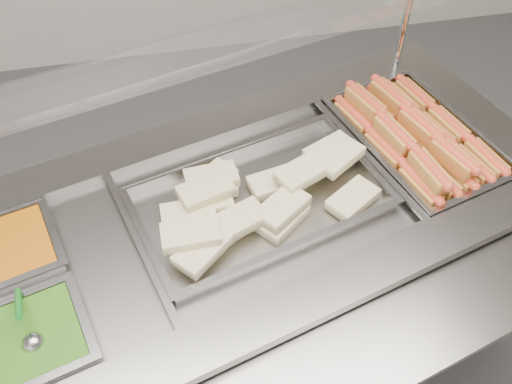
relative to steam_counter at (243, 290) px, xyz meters
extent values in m
cube|color=gray|center=(0.00, 0.00, -0.01)|extent=(1.96, 1.23, 0.88)
cube|color=gray|center=(0.10, -0.34, 0.44)|extent=(1.87, 0.65, 0.03)
cube|color=gray|center=(-0.10, 0.34, 0.44)|extent=(1.87, 0.65, 0.03)
cube|color=gray|center=(0.85, 0.24, 0.44)|extent=(0.28, 0.59, 0.03)
cube|color=black|center=(0.00, 0.00, 0.33)|extent=(1.74, 1.00, 0.02)
cube|color=gray|center=(0.42, 0.12, 0.45)|extent=(0.18, 0.56, 0.01)
cube|color=gray|center=(-0.29, -0.08, 0.45)|extent=(0.18, 0.56, 0.01)
cube|color=gray|center=(0.14, -0.50, 0.41)|extent=(1.82, 0.74, 0.02)
cylinder|color=silver|center=(0.67, 0.53, 0.68)|extent=(0.02, 0.02, 0.45)
cube|color=silver|center=(-0.06, 0.20, 0.84)|extent=(1.69, 0.74, 0.09)
cube|color=#C0500A|center=(-0.67, -0.04, 0.42)|extent=(0.33, 0.29, 0.09)
cube|color=#16590E|center=(-0.59, -0.32, 0.42)|extent=(0.33, 0.29, 0.09)
cube|color=#AD6E24|center=(0.54, -0.03, 0.44)|extent=(0.09, 0.16, 0.05)
cylinder|color=#D34D25|center=(0.54, -0.03, 0.46)|extent=(0.08, 0.17, 0.03)
cube|color=#AD6E24|center=(0.49, 0.14, 0.44)|extent=(0.10, 0.16, 0.05)
cylinder|color=#D34D25|center=(0.49, 0.14, 0.46)|extent=(0.08, 0.17, 0.03)
cube|color=#AD6E24|center=(0.44, 0.31, 0.44)|extent=(0.10, 0.16, 0.05)
cylinder|color=#D34D25|center=(0.44, 0.31, 0.46)|extent=(0.08, 0.17, 0.03)
cube|color=#AD6E24|center=(0.60, -0.01, 0.44)|extent=(0.10, 0.16, 0.05)
cylinder|color=#D34D25|center=(0.60, -0.01, 0.46)|extent=(0.08, 0.17, 0.03)
cube|color=#AD6E24|center=(0.55, 0.16, 0.44)|extent=(0.09, 0.16, 0.05)
cylinder|color=#D34D25|center=(0.55, 0.16, 0.46)|extent=(0.07, 0.17, 0.03)
cube|color=#AD6E24|center=(0.50, 0.33, 0.44)|extent=(0.10, 0.16, 0.05)
cylinder|color=#D34D25|center=(0.50, 0.33, 0.46)|extent=(0.08, 0.17, 0.03)
cube|color=#AD6E24|center=(0.66, 0.00, 0.44)|extent=(0.10, 0.16, 0.05)
cylinder|color=#D34D25|center=(0.66, 0.00, 0.46)|extent=(0.08, 0.17, 0.03)
cube|color=#AD6E24|center=(0.61, 0.17, 0.44)|extent=(0.09, 0.16, 0.05)
cylinder|color=#D34D25|center=(0.61, 0.17, 0.46)|extent=(0.07, 0.17, 0.03)
cube|color=#AD6E24|center=(0.56, 0.34, 0.44)|extent=(0.09, 0.16, 0.05)
cylinder|color=#D34D25|center=(0.56, 0.34, 0.46)|extent=(0.07, 0.17, 0.03)
cube|color=#AD6E24|center=(0.72, 0.02, 0.44)|extent=(0.10, 0.16, 0.05)
cylinder|color=#D34D25|center=(0.72, 0.02, 0.46)|extent=(0.08, 0.17, 0.03)
cube|color=#AD6E24|center=(0.67, 0.19, 0.44)|extent=(0.10, 0.16, 0.05)
cylinder|color=#D34D25|center=(0.67, 0.19, 0.46)|extent=(0.08, 0.17, 0.03)
cube|color=#AD6E24|center=(0.62, 0.36, 0.44)|extent=(0.09, 0.16, 0.05)
cylinder|color=#D34D25|center=(0.62, 0.36, 0.46)|extent=(0.07, 0.17, 0.03)
cube|color=#AD6E24|center=(0.78, 0.04, 0.44)|extent=(0.09, 0.16, 0.05)
cylinder|color=#D34D25|center=(0.78, 0.04, 0.46)|extent=(0.07, 0.17, 0.03)
cube|color=#AD6E24|center=(0.73, 0.21, 0.44)|extent=(0.09, 0.16, 0.05)
cylinder|color=#D34D25|center=(0.73, 0.21, 0.46)|extent=(0.08, 0.17, 0.03)
cube|color=#AD6E24|center=(0.68, 0.38, 0.44)|extent=(0.09, 0.16, 0.05)
cylinder|color=#D34D25|center=(0.68, 0.38, 0.46)|extent=(0.08, 0.17, 0.03)
cube|color=#AD6E24|center=(0.56, -0.02, 0.49)|extent=(0.08, 0.16, 0.05)
cylinder|color=#D34D25|center=(0.56, -0.02, 0.51)|extent=(0.06, 0.17, 0.03)
cube|color=#AD6E24|center=(0.51, 0.15, 0.49)|extent=(0.09, 0.16, 0.05)
cylinder|color=#D34D25|center=(0.51, 0.15, 0.51)|extent=(0.07, 0.17, 0.03)
cube|color=#AD6E24|center=(0.48, 0.32, 0.49)|extent=(0.10, 0.16, 0.05)
cylinder|color=#D34D25|center=(0.48, 0.32, 0.51)|extent=(0.09, 0.17, 0.03)
cube|color=#AD6E24|center=(0.65, 0.02, 0.49)|extent=(0.10, 0.16, 0.05)
cylinder|color=#D34D25|center=(0.65, 0.02, 0.51)|extent=(0.09, 0.17, 0.03)
cube|color=#AD6E24|center=(0.61, 0.17, 0.49)|extent=(0.10, 0.16, 0.05)
cylinder|color=#D34D25|center=(0.61, 0.17, 0.51)|extent=(0.09, 0.17, 0.03)
cube|color=#AD6E24|center=(0.57, 0.33, 0.49)|extent=(0.10, 0.16, 0.05)
cylinder|color=#D34D25|center=(0.57, 0.33, 0.51)|extent=(0.09, 0.17, 0.03)
cube|color=beige|center=(-0.15, -0.01, 0.45)|extent=(0.15, 0.09, 0.03)
cube|color=beige|center=(0.32, -0.04, 0.45)|extent=(0.17, 0.15, 0.03)
cube|color=beige|center=(-0.10, 0.03, 0.45)|extent=(0.16, 0.09, 0.03)
cube|color=beige|center=(-0.07, -0.08, 0.45)|extent=(0.17, 0.15, 0.03)
cube|color=beige|center=(-0.08, 0.07, 0.45)|extent=(0.17, 0.12, 0.03)
cube|color=beige|center=(0.11, -0.07, 0.45)|extent=(0.17, 0.16, 0.03)
cube|color=beige|center=(-0.07, 0.11, 0.45)|extent=(0.17, 0.16, 0.03)
cube|color=beige|center=(0.12, 0.07, 0.45)|extent=(0.17, 0.12, 0.03)
cube|color=beige|center=(-0.09, 0.05, 0.48)|extent=(0.17, 0.13, 0.03)
cube|color=beige|center=(-0.07, 0.10, 0.48)|extent=(0.16, 0.10, 0.03)
cube|color=beige|center=(-0.02, -0.08, 0.48)|extent=(0.17, 0.14, 0.03)
cube|color=beige|center=(-0.13, -0.16, 0.48)|extent=(0.17, 0.17, 0.03)
cube|color=beige|center=(0.11, -0.06, 0.48)|extent=(0.17, 0.16, 0.03)
cube|color=beige|center=(0.30, 0.13, 0.48)|extent=(0.17, 0.14, 0.03)
cube|color=beige|center=(0.31, 0.08, 0.51)|extent=(0.17, 0.16, 0.03)
cube|color=beige|center=(-0.15, -0.13, 0.51)|extent=(0.15, 0.09, 0.03)
cube|color=beige|center=(0.19, 0.04, 0.51)|extent=(0.17, 0.14, 0.03)
sphere|color=#ABABB0|center=(-0.55, -0.33, 0.45)|extent=(0.06, 0.06, 0.06)
cylinder|color=#157B22|center=(-0.58, -0.25, 0.52)|extent=(0.06, 0.15, 0.10)
camera|label=1|loc=(-0.17, -1.05, 1.69)|focal=40.00mm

